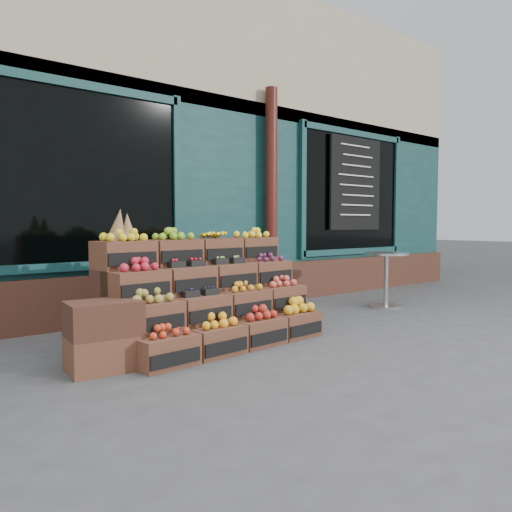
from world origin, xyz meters
TOP-DOWN VIEW (x-y plane):
  - ground at (0.00, 0.00)m, footprint 60.00×60.00m
  - shop_facade at (0.00, 5.11)m, footprint 12.00×6.24m
  - crate_display at (-0.88, 0.65)m, footprint 2.23×1.20m
  - spare_crates at (-2.10, 0.36)m, footprint 0.62×0.46m
  - bistro_table at (2.29, 0.77)m, footprint 0.63×0.63m
  - shopkeeper at (-1.19, 2.87)m, footprint 0.91×0.78m

SIDE VIEW (x-z plane):
  - ground at x=0.00m, z-range 0.00..0.00m
  - spare_crates at x=-2.10m, z-range 0.00..0.58m
  - crate_display at x=-0.88m, z-range -0.26..1.09m
  - bistro_table at x=2.29m, z-range 0.10..0.89m
  - shopkeeper at x=-1.19m, z-range 0.00..2.12m
  - shop_facade at x=0.00m, z-range 0.00..4.80m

